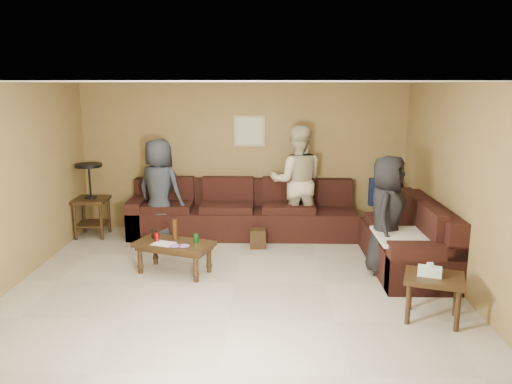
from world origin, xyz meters
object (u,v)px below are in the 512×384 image
(sectional_sofa, at_px, (293,225))
(side_table_right, at_px, (433,282))
(coffee_table, at_px, (174,246))
(person_right, at_px, (387,215))
(person_middle, at_px, (297,181))
(waste_bin, at_px, (258,238))
(person_left, at_px, (160,190))
(end_table_left, at_px, (91,199))

(sectional_sofa, relative_size, side_table_right, 6.41)
(coffee_table, bearing_deg, person_right, 1.77)
(side_table_right, xyz_separation_m, person_middle, (-1.28, 3.03, 0.49))
(waste_bin, distance_m, person_left, 1.78)
(end_table_left, relative_size, person_right, 0.77)
(coffee_table, relative_size, person_middle, 0.62)
(coffee_table, xyz_separation_m, person_left, (-0.49, 1.50, 0.45))
(side_table_right, bearing_deg, person_left, 141.20)
(end_table_left, height_order, person_right, person_right)
(coffee_table, bearing_deg, sectional_sofa, 35.70)
(side_table_right, distance_m, person_left, 4.50)
(sectional_sofa, relative_size, person_middle, 2.53)
(sectional_sofa, xyz_separation_m, person_left, (-2.14, 0.32, 0.49))
(sectional_sofa, bearing_deg, person_left, 171.38)
(person_right, bearing_deg, waste_bin, 82.64)
(end_table_left, bearing_deg, coffee_table, -44.21)
(side_table_right, height_order, waste_bin, side_table_right)
(coffee_table, height_order, waste_bin, coffee_table)
(sectional_sofa, xyz_separation_m, end_table_left, (-3.30, 0.43, 0.31))
(waste_bin, bearing_deg, side_table_right, -51.46)
(person_right, bearing_deg, person_left, 89.65)
(coffee_table, xyz_separation_m, person_right, (2.81, 0.09, 0.43))
(sectional_sofa, bearing_deg, person_middle, 82.03)
(coffee_table, xyz_separation_m, waste_bin, (1.10, 1.09, -0.22))
(waste_bin, xyz_separation_m, person_middle, (0.62, 0.64, 0.78))
(end_table_left, height_order, person_middle, person_middle)
(end_table_left, xyz_separation_m, side_table_right, (4.66, -2.92, -0.21))
(coffee_table, height_order, end_table_left, end_table_left)
(sectional_sofa, height_order, person_right, person_right)
(end_table_left, xyz_separation_m, person_left, (1.16, -0.11, 0.18))
(person_middle, bearing_deg, person_right, 123.92)
(sectional_sofa, bearing_deg, waste_bin, -170.18)
(coffee_table, bearing_deg, waste_bin, 44.75)
(coffee_table, distance_m, side_table_right, 3.27)
(sectional_sofa, distance_m, side_table_right, 2.83)
(side_table_right, relative_size, waste_bin, 2.52)
(person_right, bearing_deg, end_table_left, 94.02)
(end_table_left, bearing_deg, sectional_sofa, -7.44)
(side_table_right, bearing_deg, end_table_left, 147.94)
(sectional_sofa, relative_size, waste_bin, 16.19)
(side_table_right, distance_m, waste_bin, 3.07)
(waste_bin, height_order, person_right, person_right)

